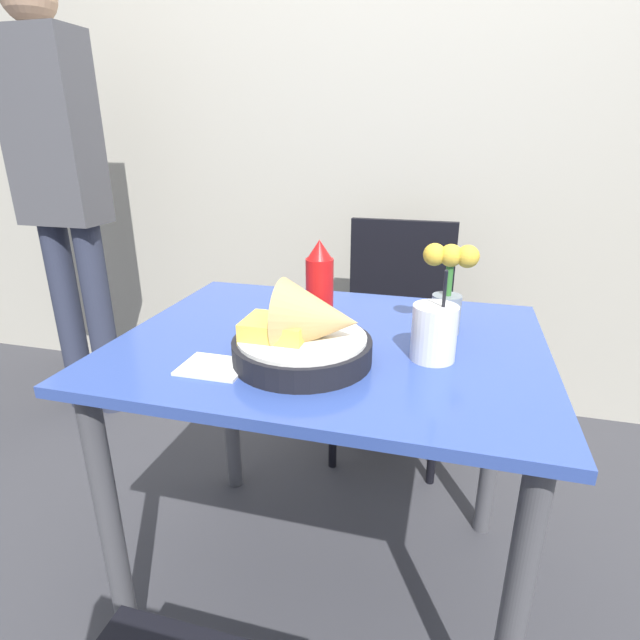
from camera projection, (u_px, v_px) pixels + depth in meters
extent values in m
plane|color=#38383D|center=(328.00, 578.00, 1.40)|extent=(12.00, 12.00, 0.00)
cube|color=#B7B2A3|center=(401.00, 100.00, 1.99)|extent=(7.00, 0.06, 2.60)
cube|color=#334C9E|center=(330.00, 344.00, 1.15)|extent=(0.96, 0.74, 0.02)
cylinder|color=#4C4C51|center=(111.00, 529.00, 1.10)|extent=(0.05, 0.05, 0.70)
cylinder|color=#4C4C51|center=(513.00, 619.00, 0.90)|extent=(0.05, 0.05, 0.70)
cylinder|color=#4C4C51|center=(230.00, 396.00, 1.66)|extent=(0.05, 0.05, 0.70)
cylinder|color=#4C4C51|center=(494.00, 433.00, 1.46)|extent=(0.05, 0.05, 0.70)
cylinder|color=black|center=(333.00, 418.00, 1.81)|extent=(0.03, 0.03, 0.41)
cylinder|color=black|center=(434.00, 433.00, 1.72)|extent=(0.03, 0.03, 0.41)
cylinder|color=black|center=(353.00, 375.00, 2.13)|extent=(0.03, 0.03, 0.41)
cylinder|color=black|center=(439.00, 385.00, 2.05)|extent=(0.03, 0.03, 0.41)
cube|color=black|center=(392.00, 349.00, 1.85)|extent=(0.40, 0.40, 0.02)
cube|color=black|center=(401.00, 277.00, 1.94)|extent=(0.40, 0.03, 0.44)
cylinder|color=black|center=(302.00, 350.00, 1.03)|extent=(0.29, 0.29, 0.05)
cylinder|color=white|center=(302.00, 338.00, 1.02)|extent=(0.27, 0.27, 0.01)
cone|color=tan|center=(319.00, 319.00, 1.00)|extent=(0.16, 0.16, 0.16)
cube|color=#E5C14C|center=(276.00, 330.00, 1.01)|extent=(0.13, 0.10, 0.04)
cylinder|color=red|center=(320.00, 291.00, 1.23)|extent=(0.07, 0.07, 0.16)
cone|color=red|center=(320.00, 249.00, 1.19)|extent=(0.06, 0.06, 0.05)
cylinder|color=silver|center=(434.00, 333.00, 1.03)|extent=(0.09, 0.09, 0.12)
cylinder|color=black|center=(434.00, 337.00, 1.03)|extent=(0.09, 0.09, 0.10)
cylinder|color=black|center=(443.00, 309.00, 1.01)|extent=(0.01, 0.06, 0.18)
cylinder|color=gray|center=(446.00, 314.00, 1.17)|extent=(0.07, 0.07, 0.09)
cylinder|color=#33722D|center=(449.00, 278.00, 1.14)|extent=(0.02, 0.02, 0.08)
sphere|color=gold|center=(451.00, 255.00, 1.12)|extent=(0.05, 0.05, 0.05)
sphere|color=gold|center=(435.00, 255.00, 1.13)|extent=(0.05, 0.05, 0.05)
sphere|color=gold|center=(468.00, 256.00, 1.11)|extent=(0.05, 0.05, 0.05)
cube|color=white|center=(214.00, 367.00, 1.01)|extent=(0.13, 0.10, 0.01)
cylinder|color=#2D3347|center=(69.00, 318.00, 2.18)|extent=(0.11, 0.11, 0.84)
cylinder|color=#2D3347|center=(101.00, 322.00, 2.14)|extent=(0.11, 0.11, 0.84)
cube|color=#4C4C51|center=(52.00, 131.00, 1.89)|extent=(0.32, 0.18, 0.70)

